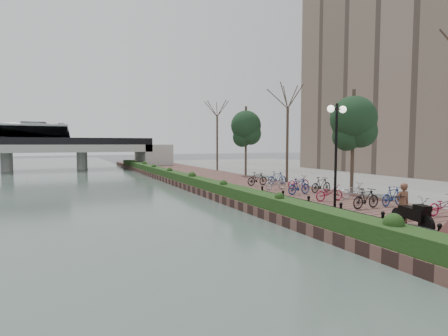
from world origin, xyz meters
TOP-DOWN VIEW (x-y plane):
  - ground at (0.00, 0.00)m, footprint 220.00×220.00m
  - promenade at (4.00, 17.50)m, footprint 8.00×75.00m
  - inland_pavement at (20.00, 17.50)m, footprint 24.00×75.00m
  - hedge at (0.60, 20.00)m, footprint 1.10×56.00m
  - chain_fence at (1.40, 2.00)m, footprint 0.10×14.10m
  - lamppost at (2.63, 4.67)m, footprint 1.02×0.32m
  - motorcycle at (2.77, 0.92)m, footprint 1.06×1.92m
  - pedestrian at (3.42, 1.81)m, footprint 0.66×0.52m
  - bicycle_parking at (5.50, 8.48)m, footprint 2.40×14.69m
  - street_trees at (8.00, 12.68)m, footprint 3.20×37.12m
  - apartment_tower at (26.00, 18.00)m, footprint 12.00×24.00m
  - bridge at (-14.55, 45.00)m, footprint 36.00×10.77m

SIDE VIEW (x-z plane):
  - ground at x=0.00m, z-range 0.00..0.00m
  - promenade at x=4.00m, z-range 0.00..0.50m
  - inland_pavement at x=20.00m, z-range 0.00..0.50m
  - hedge at x=0.60m, z-range 0.50..1.10m
  - chain_fence at x=1.40m, z-range 0.50..1.20m
  - bicycle_parking at x=5.50m, z-range 0.47..1.47m
  - motorcycle at x=2.77m, z-range 0.50..1.65m
  - pedestrian at x=3.42m, z-range 0.50..2.10m
  - bridge at x=-14.55m, z-range 0.12..6.62m
  - street_trees at x=8.00m, z-range 0.29..7.09m
  - lamppost at x=2.63m, z-range 1.58..6.51m
  - apartment_tower at x=26.00m, z-range 0.50..35.50m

